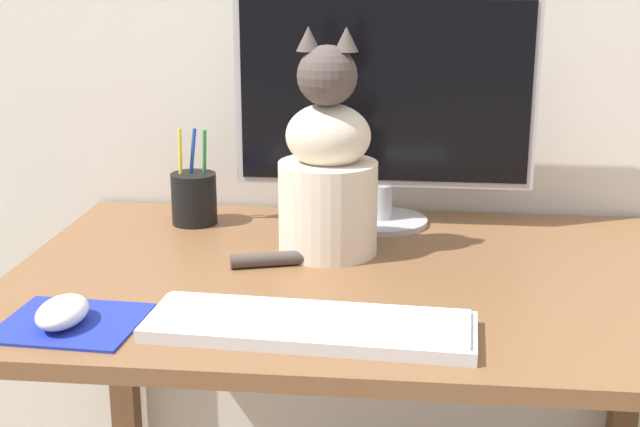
# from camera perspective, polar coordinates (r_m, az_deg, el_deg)

# --- Properties ---
(desk) EXTENTS (1.11, 0.74, 0.70)m
(desk) POSITION_cam_1_polar(r_m,az_deg,el_deg) (1.45, 2.43, -7.53)
(desk) COLOR brown
(desk) RESTS_ON ground_plane
(monitor) EXTENTS (0.54, 0.17, 0.42)m
(monitor) POSITION_cam_1_polar(r_m,az_deg,el_deg) (1.62, 4.13, 7.11)
(monitor) COLOR #B2B2B7
(monitor) RESTS_ON desk
(keyboard) EXTENTS (0.45, 0.16, 0.02)m
(keyboard) POSITION_cam_1_polar(r_m,az_deg,el_deg) (1.19, -0.65, -7.17)
(keyboard) COLOR silver
(keyboard) RESTS_ON desk
(mousepad_left) EXTENTS (0.19, 0.17, 0.00)m
(mousepad_left) POSITION_cam_1_polar(r_m,az_deg,el_deg) (1.27, -15.61, -6.75)
(mousepad_left) COLOR #1E2D9E
(mousepad_left) RESTS_ON desk
(computer_mouse_left) EXTENTS (0.06, 0.10, 0.04)m
(computer_mouse_left) POSITION_cam_1_polar(r_m,az_deg,el_deg) (1.25, -16.16, -6.07)
(computer_mouse_left) COLOR white
(computer_mouse_left) RESTS_ON mousepad_left
(cat) EXTENTS (0.24, 0.20, 0.38)m
(cat) POSITION_cam_1_polar(r_m,az_deg,el_deg) (1.47, 0.48, 2.68)
(cat) COLOR beige
(cat) RESTS_ON desk
(pen_cup) EXTENTS (0.08, 0.08, 0.18)m
(pen_cup) POSITION_cam_1_polar(r_m,az_deg,el_deg) (1.68, -8.07, 1.02)
(pen_cup) COLOR black
(pen_cup) RESTS_ON desk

